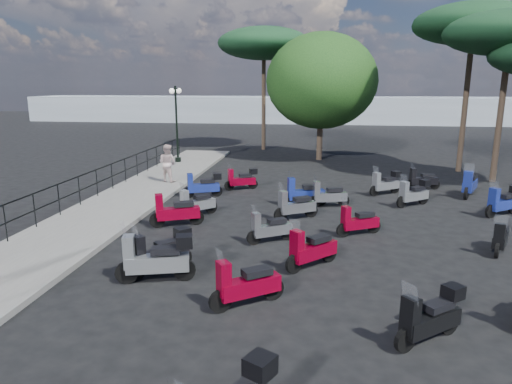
# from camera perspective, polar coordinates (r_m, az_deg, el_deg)

# --- Properties ---
(ground) EXTENTS (120.00, 120.00, 0.00)m
(ground) POSITION_cam_1_polar(r_m,az_deg,el_deg) (12.81, 3.00, -7.51)
(ground) COLOR black
(ground) RESTS_ON ground
(sidewalk) EXTENTS (3.00, 30.00, 0.15)m
(sidewalk) POSITION_cam_1_polar(r_m,az_deg,el_deg) (17.30, -18.04, -2.33)
(sidewalk) COLOR #64625F
(sidewalk) RESTS_ON ground
(railing) EXTENTS (0.04, 26.04, 1.10)m
(railing) POSITION_cam_1_polar(r_m,az_deg,el_deg) (17.54, -22.34, 0.30)
(railing) COLOR black
(railing) RESTS_ON sidewalk
(lamp_post_2) EXTENTS (0.40, 1.26, 4.30)m
(lamp_post_2) POSITION_cam_1_polar(r_m,az_deg,el_deg) (26.63, -9.91, 8.96)
(lamp_post_2) COLOR black
(lamp_post_2) RESTS_ON sidewalk
(pedestrian_far) EXTENTS (0.99, 0.87, 1.73)m
(pedestrian_far) POSITION_cam_1_polar(r_m,az_deg,el_deg) (21.35, -11.02, 3.57)
(pedestrian_far) COLOR #C1A6A3
(pedestrian_far) RESTS_ON sidewalk
(scooter_1) EXTENTS (1.84, 0.80, 1.49)m
(scooter_1) POSITION_cam_1_polar(r_m,az_deg,el_deg) (11.02, -12.36, -8.24)
(scooter_1) COLOR black
(scooter_1) RESTS_ON ground
(scooter_2) EXTENTS (1.32, 1.38, 1.39)m
(scooter_2) POSITION_cam_1_polar(r_m,az_deg,el_deg) (11.50, -11.81, -7.49)
(scooter_2) COLOR black
(scooter_2) RESTS_ON ground
(scooter_3) EXTENTS (1.19, 1.21, 1.28)m
(scooter_3) POSITION_cam_1_polar(r_m,az_deg,el_deg) (16.17, -7.47, -1.50)
(scooter_3) COLOR black
(scooter_3) RESTS_ON ground
(scooter_4) EXTENTS (1.67, 0.91, 1.42)m
(scooter_4) POSITION_cam_1_polar(r_m,az_deg,el_deg) (15.11, -10.05, -2.47)
(scooter_4) COLOR black
(scooter_4) RESTS_ON ground
(scooter_5) EXTENTS (1.55, 0.83, 1.30)m
(scooter_5) POSITION_cam_1_polar(r_m,az_deg,el_deg) (18.82, -6.63, 0.79)
(scooter_5) COLOR black
(scooter_5) RESTS_ON ground
(scooter_8) EXTENTS (1.35, 0.90, 1.21)m
(scooter_8) POSITION_cam_1_polar(r_m,az_deg,el_deg) (13.41, 1.72, -4.62)
(scooter_8) COLOR black
(scooter_8) RESTS_ON ground
(scooter_9) EXTENTS (1.29, 1.32, 1.38)m
(scooter_9) POSITION_cam_1_polar(r_m,az_deg,el_deg) (11.67, 6.91, -7.19)
(scooter_9) COLOR black
(scooter_9) RESTS_ON ground
(scooter_10) EXTENTS (1.73, 0.76, 1.41)m
(scooter_10) POSITION_cam_1_polar(r_m,az_deg,el_deg) (17.47, 6.02, -0.17)
(scooter_10) COLOR black
(scooter_10) RESTS_ON ground
(scooter_11) EXTENTS (1.42, 0.84, 1.21)m
(scooter_11) POSITION_cam_1_polar(r_m,az_deg,el_deg) (20.07, -1.83, 1.57)
(scooter_11) COLOR black
(scooter_11) RESTS_ON ground
(scooter_14) EXTENTS (1.47, 1.11, 1.38)m
(scooter_14) POSITION_cam_1_polar(r_m,az_deg,el_deg) (9.69, -1.31, -11.56)
(scooter_14) COLOR black
(scooter_14) RESTS_ON ground
(scooter_15) EXTENTS (1.48, 1.00, 1.34)m
(scooter_15) POSITION_cam_1_polar(r_m,az_deg,el_deg) (15.71, 4.92, -1.79)
(scooter_15) COLOR black
(scooter_15) RESTS_ON ground
(scooter_16) EXTENTS (1.57, 0.70, 1.28)m
(scooter_16) POSITION_cam_1_polar(r_m,az_deg,el_deg) (17.42, 9.00, -0.46)
(scooter_16) COLOR black
(scooter_16) RESTS_ON ground
(scooter_17) EXTENTS (1.37, 1.07, 1.27)m
(scooter_17) POSITION_cam_1_polar(r_m,az_deg,el_deg) (19.91, 15.88, 1.02)
(scooter_17) COLOR black
(scooter_17) RESTS_ON ground
(scooter_19) EXTENTS (1.37, 1.14, 1.29)m
(scooter_19) POSITION_cam_1_polar(r_m,az_deg,el_deg) (9.01, 20.92, -14.48)
(scooter_19) COLOR black
(scooter_19) RESTS_ON ground
(scooter_21) EXTENTS (1.40, 0.85, 1.22)m
(scooter_21) POSITION_cam_1_polar(r_m,az_deg,el_deg) (14.38, 12.62, -3.68)
(scooter_21) COLOR black
(scooter_21) RESTS_ON ground
(scooter_22) EXTENTS (1.38, 1.10, 1.29)m
(scooter_22) POSITION_cam_1_polar(r_m,az_deg,el_deg) (18.37, 19.10, -0.20)
(scooter_22) COLOR black
(scooter_22) RESTS_ON ground
(scooter_23) EXTENTS (1.52, 0.54, 1.22)m
(scooter_23) POSITION_cam_1_polar(r_m,az_deg,el_deg) (21.41, 20.05, 1.41)
(scooter_23) COLOR black
(scooter_23) RESTS_ON ground
(scooter_27) EXTENTS (0.80, 1.39, 1.19)m
(scooter_27) POSITION_cam_1_polar(r_m,az_deg,el_deg) (14.34, 28.22, -5.08)
(scooter_27) COLOR black
(scooter_27) RESTS_ON ground
(scooter_28) EXTENTS (1.48, 1.10, 1.35)m
(scooter_28) POSITION_cam_1_polar(r_m,az_deg,el_deg) (18.29, 28.56, -1.08)
(scooter_28) COLOR black
(scooter_28) RESTS_ON ground
(scooter_29) EXTENTS (0.99, 1.72, 1.48)m
(scooter_29) POSITION_cam_1_polar(r_m,az_deg,el_deg) (20.77, 25.14, 0.85)
(scooter_29) COLOR black
(scooter_29) RESTS_ON ground
(broadleaf_tree) EXTENTS (6.63, 6.63, 7.54)m
(broadleaf_tree) POSITION_cam_1_polar(r_m,az_deg,el_deg) (28.12, 8.19, 13.55)
(broadleaf_tree) COLOR #38281E
(broadleaf_tree) RESTS_ON ground
(pine_0) EXTENTS (5.94, 5.94, 8.51)m
(pine_0) POSITION_cam_1_polar(r_m,az_deg,el_deg) (26.51, 25.54, 18.37)
(pine_0) COLOR #38281E
(pine_0) RESTS_ON ground
(pine_1) EXTENTS (5.77, 5.77, 7.78)m
(pine_1) POSITION_cam_1_polar(r_m,az_deg,el_deg) (24.27, 29.20, 16.92)
(pine_1) COLOR #38281E
(pine_1) RESTS_ON ground
(pine_2) EXTENTS (6.28, 6.28, 8.31)m
(pine_2) POSITION_cam_1_polar(r_m,az_deg,el_deg) (32.39, 0.99, 18.03)
(pine_2) COLOR #38281E
(pine_2) RESTS_ON ground
(distant_hills) EXTENTS (70.00, 8.00, 3.00)m
(distant_hills) POSITION_cam_1_polar(r_m,az_deg,el_deg) (57.02, 7.10, 10.20)
(distant_hills) COLOR gray
(distant_hills) RESTS_ON ground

